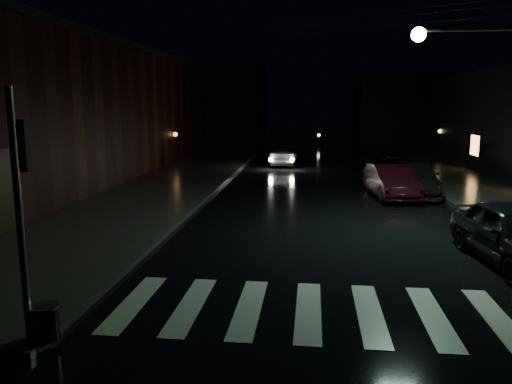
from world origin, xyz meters
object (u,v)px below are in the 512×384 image
(parked_car_c, at_px, (414,178))
(parked_car_d, at_px, (391,163))
(parked_car_b, at_px, (391,181))
(oncoming_car, at_px, (284,154))

(parked_car_c, height_order, parked_car_d, parked_car_c)
(parked_car_b, distance_m, oncoming_car, 12.18)
(parked_car_b, relative_size, parked_car_c, 0.84)
(parked_car_b, xyz_separation_m, parked_car_d, (1.09, 7.24, -0.06))
(parked_car_b, relative_size, parked_car_d, 0.93)
(parked_car_d, xyz_separation_m, oncoming_car, (-6.40, 3.72, 0.06))
(parked_car_c, bearing_deg, parked_car_d, 97.36)
(parked_car_b, distance_m, parked_car_d, 7.33)
(parked_car_d, bearing_deg, parked_car_b, -105.20)
(parked_car_b, bearing_deg, oncoming_car, 109.72)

